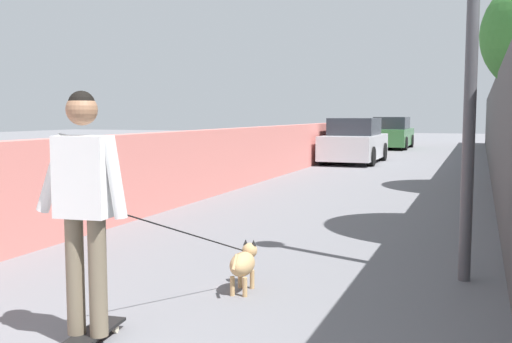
{
  "coord_description": "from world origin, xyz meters",
  "views": [
    {
      "loc": [
        -0.5,
        -2.37,
        1.67
      ],
      "look_at": [
        5.92,
        0.07,
        1.0
      ],
      "focal_mm": 41.43,
      "sensor_mm": 36.0,
      "label": 1
    }
  ],
  "objects_px": {
    "person_skateboarder": "(84,193)",
    "car_near": "(354,142)",
    "dog": "(243,263)",
    "car_far": "(392,134)",
    "skateboard": "(88,337)"
  },
  "relations": [
    {
      "from": "dog",
      "to": "car_far",
      "type": "relative_size",
      "value": 0.46
    },
    {
      "from": "dog",
      "to": "car_far",
      "type": "distance_m",
      "value": 24.42
    },
    {
      "from": "skateboard",
      "to": "car_near",
      "type": "height_order",
      "value": "car_near"
    },
    {
      "from": "dog",
      "to": "car_near",
      "type": "distance_m",
      "value": 15.33
    },
    {
      "from": "car_near",
      "to": "car_far",
      "type": "distance_m",
      "value": 9.15
    },
    {
      "from": "skateboard",
      "to": "car_near",
      "type": "relative_size",
      "value": 0.2
    },
    {
      "from": "car_near",
      "to": "person_skateboarder",
      "type": "bearing_deg",
      "value": -175.11
    },
    {
      "from": "skateboard",
      "to": "car_far",
      "type": "distance_m",
      "value": 26.01
    },
    {
      "from": "dog",
      "to": "car_far",
      "type": "height_order",
      "value": "car_far"
    },
    {
      "from": "skateboard",
      "to": "dog",
      "type": "bearing_deg",
      "value": -18.68
    },
    {
      "from": "person_skateboarder",
      "to": "car_near",
      "type": "distance_m",
      "value": 16.88
    },
    {
      "from": "skateboard",
      "to": "dog",
      "type": "distance_m",
      "value": 1.73
    },
    {
      "from": "person_skateboarder",
      "to": "car_near",
      "type": "bearing_deg",
      "value": 4.89
    },
    {
      "from": "dog",
      "to": "car_near",
      "type": "xyz_separation_m",
      "value": [
        15.19,
        1.99,
        0.44
      ]
    },
    {
      "from": "car_near",
      "to": "skateboard",
      "type": "bearing_deg",
      "value": -175.11
    }
  ]
}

